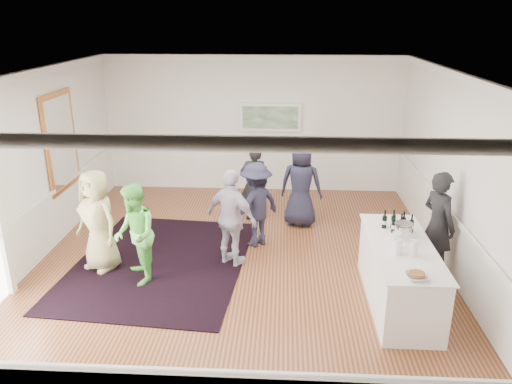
# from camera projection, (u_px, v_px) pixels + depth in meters

# --- Properties ---
(floor) EXTENTS (8.00, 8.00, 0.00)m
(floor) POSITION_uv_depth(u_px,v_px,m) (239.00, 265.00, 8.55)
(floor) COLOR #945630
(floor) RESTS_ON ground
(ceiling) EXTENTS (7.00, 8.00, 0.02)m
(ceiling) POSITION_uv_depth(u_px,v_px,m) (237.00, 74.00, 7.47)
(ceiling) COLOR white
(ceiling) RESTS_ON wall_back
(wall_left) EXTENTS (0.02, 8.00, 3.20)m
(wall_left) POSITION_uv_depth(u_px,v_px,m) (26.00, 172.00, 8.19)
(wall_left) COLOR white
(wall_left) RESTS_ON floor
(wall_right) EXTENTS (0.02, 8.00, 3.20)m
(wall_right) POSITION_uv_depth(u_px,v_px,m) (460.00, 180.00, 7.83)
(wall_right) COLOR white
(wall_right) RESTS_ON floor
(wall_back) EXTENTS (7.00, 0.02, 3.20)m
(wall_back) POSITION_uv_depth(u_px,v_px,m) (253.00, 124.00, 11.77)
(wall_back) COLOR white
(wall_back) RESTS_ON floor
(wall_front) EXTENTS (7.00, 0.02, 3.20)m
(wall_front) POSITION_uv_depth(u_px,v_px,m) (196.00, 319.00, 4.25)
(wall_front) COLOR white
(wall_front) RESTS_ON floor
(wainscoting) EXTENTS (7.00, 8.00, 1.00)m
(wainscoting) POSITION_uv_depth(u_px,v_px,m) (239.00, 238.00, 8.38)
(wainscoting) COLOR white
(wainscoting) RESTS_ON floor
(mirror) EXTENTS (0.05, 1.25, 1.85)m
(mirror) POSITION_uv_depth(u_px,v_px,m) (61.00, 142.00, 9.35)
(mirror) COLOR #C47739
(mirror) RESTS_ON wall_left
(landscape_painting) EXTENTS (1.44, 0.06, 0.66)m
(landscape_painting) POSITION_uv_depth(u_px,v_px,m) (270.00, 117.00, 11.64)
(landscape_painting) COLOR white
(landscape_painting) RESTS_ON wall_back
(area_rug) EXTENTS (3.12, 3.93, 0.02)m
(area_rug) POSITION_uv_depth(u_px,v_px,m) (160.00, 262.00, 8.62)
(area_rug) COLOR black
(area_rug) RESTS_ON floor
(serving_table) EXTENTS (0.88, 2.32, 0.94)m
(serving_table) POSITION_uv_depth(u_px,v_px,m) (399.00, 274.00, 7.29)
(serving_table) COLOR white
(serving_table) RESTS_ON floor
(bartender) EXTENTS (0.67, 0.77, 1.78)m
(bartender) POSITION_uv_depth(u_px,v_px,m) (438.00, 225.00, 7.93)
(bartender) COLOR black
(bartender) RESTS_ON floor
(guest_tan) EXTENTS (1.01, 0.90, 1.73)m
(guest_tan) POSITION_uv_depth(u_px,v_px,m) (98.00, 221.00, 8.16)
(guest_tan) COLOR tan
(guest_tan) RESTS_ON floor
(guest_green) EXTENTS (0.88, 0.97, 1.62)m
(guest_green) POSITION_uv_depth(u_px,v_px,m) (135.00, 235.00, 7.77)
(guest_green) COLOR #61CD52
(guest_green) RESTS_ON floor
(guest_lilac) EXTENTS (1.05, 0.88, 1.68)m
(guest_lilac) POSITION_uv_depth(u_px,v_px,m) (232.00, 218.00, 8.31)
(guest_lilac) COLOR #B9AEC2
(guest_lilac) RESTS_ON floor
(guest_dark_a) EXTENTS (1.14, 1.13, 1.58)m
(guest_dark_a) POSITION_uv_depth(u_px,v_px,m) (256.00, 205.00, 9.06)
(guest_dark_a) COLOR #1E1E32
(guest_dark_a) RESTS_ON floor
(guest_dark_b) EXTENTS (0.61, 0.44, 1.58)m
(guest_dark_b) POSITION_uv_depth(u_px,v_px,m) (254.00, 183.00, 10.22)
(guest_dark_b) COLOR black
(guest_dark_b) RESTS_ON floor
(guest_navy) EXTENTS (0.94, 0.71, 1.72)m
(guest_navy) POSITION_uv_depth(u_px,v_px,m) (301.00, 184.00, 9.92)
(guest_navy) COLOR #1E1E32
(guest_navy) RESTS_ON floor
(wine_bottles) EXTENTS (0.45, 0.25, 0.31)m
(wine_bottles) POSITION_uv_depth(u_px,v_px,m) (398.00, 221.00, 7.56)
(wine_bottles) COLOR black
(wine_bottles) RESTS_ON serving_table
(juice_pitchers) EXTENTS (0.33, 0.35, 0.24)m
(juice_pitchers) POSITION_uv_depth(u_px,v_px,m) (403.00, 244.00, 6.87)
(juice_pitchers) COLOR #58A33A
(juice_pitchers) RESTS_ON serving_table
(ice_bucket) EXTENTS (0.26, 0.26, 0.25)m
(ice_bucket) POSITION_uv_depth(u_px,v_px,m) (403.00, 231.00, 7.30)
(ice_bucket) COLOR silver
(ice_bucket) RESTS_ON serving_table
(nut_bowl) EXTENTS (0.29, 0.29, 0.07)m
(nut_bowl) POSITION_uv_depth(u_px,v_px,m) (417.00, 275.00, 6.22)
(nut_bowl) COLOR white
(nut_bowl) RESTS_ON serving_table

